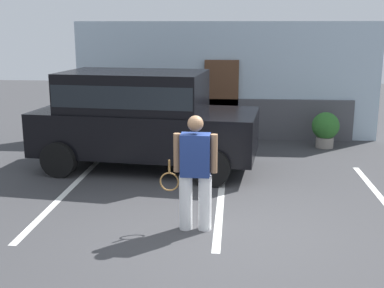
% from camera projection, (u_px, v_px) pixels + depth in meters
% --- Properties ---
extents(ground_plane, '(40.00, 40.00, 0.00)m').
position_uv_depth(ground_plane, '(214.00, 232.00, 7.36)').
color(ground_plane, '#38383A').
extents(parking_stripe_0, '(0.12, 4.40, 0.01)m').
position_uv_depth(parking_stripe_0, '(65.00, 194.00, 9.04)').
color(parking_stripe_0, silver).
rests_on(parking_stripe_0, ground_plane).
extents(parking_stripe_1, '(0.12, 4.40, 0.01)m').
position_uv_depth(parking_stripe_1, '(221.00, 198.00, 8.81)').
color(parking_stripe_1, silver).
rests_on(parking_stripe_1, ground_plane).
extents(house_frontage, '(8.02, 0.40, 3.08)m').
position_uv_depth(house_frontage, '(225.00, 84.00, 13.30)').
color(house_frontage, silver).
rests_on(house_frontage, ground_plane).
extents(parked_suv, '(4.78, 2.55, 2.05)m').
position_uv_depth(parked_suv, '(141.00, 115.00, 10.45)').
color(parked_suv, black).
rests_on(parked_suv, ground_plane).
extents(tennis_player_man, '(0.90, 0.28, 1.73)m').
position_uv_depth(tennis_player_man, '(195.00, 172.00, 7.28)').
color(tennis_player_man, white).
rests_on(tennis_player_man, ground_plane).
extents(potted_plant_by_porch, '(0.67, 0.67, 0.89)m').
position_uv_depth(potted_plant_by_porch, '(325.00, 128.00, 12.37)').
color(potted_plant_by_porch, gray).
rests_on(potted_plant_by_porch, ground_plane).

